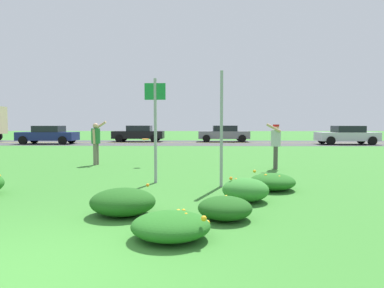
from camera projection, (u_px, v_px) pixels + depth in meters
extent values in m
plane|color=#387A2D|center=(161.00, 158.00, 15.96)|extent=(120.00, 120.00, 0.00)
cube|color=#424244|center=(179.00, 143.00, 28.46)|extent=(120.00, 8.02, 0.01)
cube|color=yellow|center=(179.00, 143.00, 28.46)|extent=(120.00, 0.16, 0.00)
ellipsoid|color=#23661E|center=(272.00, 182.00, 8.17)|extent=(1.09, 1.12, 0.40)
sphere|color=gold|center=(255.00, 171.00, 8.46)|extent=(0.08, 0.08, 0.08)
sphere|color=gold|center=(279.00, 177.00, 7.93)|extent=(0.06, 0.06, 0.06)
sphere|color=gold|center=(266.00, 176.00, 8.05)|extent=(0.08, 0.08, 0.08)
ellipsoid|color=#337F2D|center=(245.00, 190.00, 6.95)|extent=(0.96, 0.94, 0.48)
sphere|color=orange|center=(236.00, 180.00, 6.99)|extent=(0.06, 0.06, 0.06)
sphere|color=orange|center=(229.00, 186.00, 6.94)|extent=(0.05, 0.05, 0.05)
sphere|color=orange|center=(255.00, 185.00, 7.19)|extent=(0.09, 0.09, 0.09)
sphere|color=orange|center=(231.00, 178.00, 6.95)|extent=(0.07, 0.07, 0.07)
ellipsoid|color=#1E5619|center=(123.00, 202.00, 5.88)|extent=(1.14, 0.98, 0.47)
sphere|color=orange|center=(129.00, 196.00, 5.72)|extent=(0.08, 0.08, 0.08)
sphere|color=orange|center=(124.00, 195.00, 6.23)|extent=(0.06, 0.06, 0.06)
sphere|color=orange|center=(148.00, 185.00, 6.24)|extent=(0.06, 0.06, 0.06)
sphere|color=orange|center=(110.00, 197.00, 5.88)|extent=(0.06, 0.06, 0.06)
ellipsoid|color=#23661E|center=(171.00, 226.00, 4.67)|extent=(1.11, 1.01, 0.37)
sphere|color=gold|center=(178.00, 211.00, 4.93)|extent=(0.07, 0.07, 0.07)
sphere|color=gold|center=(186.00, 214.00, 4.67)|extent=(0.05, 0.05, 0.05)
sphere|color=gold|center=(207.00, 223.00, 4.69)|extent=(0.08, 0.08, 0.08)
sphere|color=gold|center=(184.00, 211.00, 5.08)|extent=(0.06, 0.06, 0.06)
sphere|color=gold|center=(173.00, 226.00, 4.51)|extent=(0.08, 0.08, 0.08)
sphere|color=gold|center=(176.00, 222.00, 4.47)|extent=(0.08, 0.08, 0.08)
sphere|color=gold|center=(204.00, 218.00, 4.41)|extent=(0.08, 0.08, 0.08)
ellipsoid|color=#1E5619|center=(225.00, 208.00, 5.63)|extent=(0.91, 0.87, 0.38)
sphere|color=yellow|center=(226.00, 197.00, 6.05)|extent=(0.07, 0.07, 0.07)
sphere|color=yellow|center=(235.00, 212.00, 5.27)|extent=(0.07, 0.07, 0.07)
sphere|color=yellow|center=(209.00, 203.00, 5.52)|extent=(0.06, 0.06, 0.06)
cube|color=#93969B|center=(155.00, 131.00, 9.07)|extent=(0.07, 0.10, 2.81)
cube|color=#197F38|center=(155.00, 91.00, 8.98)|extent=(0.56, 0.03, 0.44)
cube|color=#93969B|center=(221.00, 129.00, 8.49)|extent=(0.07, 0.10, 2.92)
cylinder|color=#287038|center=(96.00, 136.00, 13.08)|extent=(0.34, 0.34, 0.59)
sphere|color=tan|center=(96.00, 126.00, 13.06)|extent=(0.21, 0.21, 0.21)
cylinder|color=#726B5B|center=(97.00, 154.00, 13.21)|extent=(0.14, 0.14, 0.83)
cylinder|color=#726B5B|center=(95.00, 154.00, 13.04)|extent=(0.14, 0.14, 0.83)
cylinder|color=tan|center=(100.00, 126.00, 13.23)|extent=(0.53, 0.16, 0.37)
cylinder|color=tan|center=(94.00, 137.00, 12.88)|extent=(0.12, 0.11, 0.56)
cylinder|color=#B2B2B7|center=(276.00, 138.00, 11.91)|extent=(0.34, 0.34, 0.57)
sphere|color=tan|center=(276.00, 127.00, 11.89)|extent=(0.21, 0.21, 0.21)
cylinder|color=#4C4742|center=(276.00, 158.00, 11.87)|extent=(0.14, 0.14, 0.80)
cylinder|color=#4C4742|center=(275.00, 157.00, 12.04)|extent=(0.14, 0.14, 0.80)
cylinder|color=tan|center=(274.00, 128.00, 11.71)|extent=(0.52, 0.16, 0.33)
cylinder|color=tan|center=(275.00, 139.00, 12.11)|extent=(0.12, 0.11, 0.54)
cylinder|color=red|center=(276.00, 126.00, 11.89)|extent=(0.22, 0.22, 0.07)
cylinder|color=red|center=(273.00, 126.00, 11.91)|extent=(0.15, 0.15, 0.02)
cylinder|color=orange|center=(145.00, 139.00, 12.66)|extent=(0.26, 0.27, 0.03)
torus|color=orange|center=(145.00, 139.00, 12.66)|extent=(0.26, 0.26, 0.04)
cube|color=#B7BABF|center=(346.00, 136.00, 26.26)|extent=(4.50, 1.82, 0.66)
cube|color=black|center=(348.00, 129.00, 26.23)|extent=(2.10, 1.64, 0.52)
cylinder|color=black|center=(331.00, 141.00, 25.43)|extent=(0.66, 0.22, 0.66)
cylinder|color=black|center=(322.00, 140.00, 27.21)|extent=(0.66, 0.22, 0.66)
cylinder|color=black|center=(372.00, 141.00, 25.35)|extent=(0.66, 0.22, 0.66)
cylinder|color=black|center=(361.00, 140.00, 27.13)|extent=(0.66, 0.22, 0.66)
cube|color=slate|center=(224.00, 135.00, 30.12)|extent=(4.50, 1.82, 0.66)
cube|color=black|center=(225.00, 128.00, 30.08)|extent=(2.10, 1.64, 0.52)
cylinder|color=black|center=(206.00, 139.00, 29.29)|extent=(0.66, 0.22, 0.66)
cylinder|color=black|center=(206.00, 138.00, 31.07)|extent=(0.66, 0.22, 0.66)
cylinder|color=black|center=(242.00, 139.00, 29.20)|extent=(0.66, 0.22, 0.66)
cylinder|color=black|center=(240.00, 138.00, 30.98)|extent=(0.66, 0.22, 0.66)
cube|color=black|center=(138.00, 135.00, 30.33)|extent=(4.50, 1.82, 0.66)
cube|color=black|center=(140.00, 128.00, 30.29)|extent=(2.10, 1.64, 0.52)
cylinder|color=black|center=(119.00, 138.00, 29.50)|extent=(0.66, 0.22, 0.66)
cylinder|color=black|center=(124.00, 138.00, 31.27)|extent=(0.66, 0.22, 0.66)
cylinder|color=black|center=(154.00, 138.00, 29.41)|extent=(0.66, 0.22, 0.66)
cylinder|color=black|center=(157.00, 138.00, 31.19)|extent=(0.66, 0.22, 0.66)
cube|color=navy|center=(48.00, 136.00, 26.90)|extent=(4.50, 1.82, 0.66)
cube|color=black|center=(49.00, 129.00, 26.86)|extent=(2.10, 1.64, 0.52)
cylinder|color=black|center=(23.00, 140.00, 26.07)|extent=(0.66, 0.22, 0.66)
cylinder|color=black|center=(34.00, 139.00, 27.85)|extent=(0.66, 0.22, 0.66)
cylinder|color=black|center=(63.00, 140.00, 25.99)|extent=(0.66, 0.22, 0.66)
cylinder|color=black|center=(71.00, 139.00, 27.76)|extent=(0.66, 0.22, 0.66)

